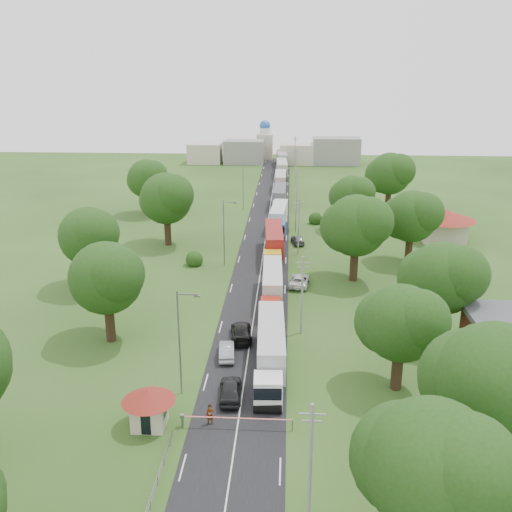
# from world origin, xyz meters

# --- Properties ---
(ground) EXTENTS (260.00, 260.00, 0.00)m
(ground) POSITION_xyz_m (0.00, 0.00, 0.00)
(ground) COLOR #254416
(ground) RESTS_ON ground
(road) EXTENTS (8.00, 200.00, 0.04)m
(road) POSITION_xyz_m (0.00, 20.00, 0.00)
(road) COLOR black
(road) RESTS_ON ground
(boom_barrier) EXTENTS (9.22, 0.35, 1.18)m
(boom_barrier) POSITION_xyz_m (-1.36, -25.00, 0.89)
(boom_barrier) COLOR slate
(boom_barrier) RESTS_ON ground
(guard_booth) EXTENTS (4.40, 4.40, 3.45)m
(guard_booth) POSITION_xyz_m (-7.20, -25.00, 2.16)
(guard_booth) COLOR #BFB99E
(guard_booth) RESTS_ON ground
(info_sign) EXTENTS (0.12, 3.10, 4.10)m
(info_sign) POSITION_xyz_m (5.20, 35.00, 3.00)
(info_sign) COLOR slate
(info_sign) RESTS_ON ground
(pole_0) EXTENTS (1.60, 0.24, 9.00)m
(pole_0) POSITION_xyz_m (5.50, -35.00, 4.68)
(pole_0) COLOR gray
(pole_0) RESTS_ON ground
(pole_1) EXTENTS (1.60, 0.24, 9.00)m
(pole_1) POSITION_xyz_m (5.50, -7.00, 4.68)
(pole_1) COLOR gray
(pole_1) RESTS_ON ground
(pole_2) EXTENTS (1.60, 0.24, 9.00)m
(pole_2) POSITION_xyz_m (5.50, 21.00, 4.68)
(pole_2) COLOR gray
(pole_2) RESTS_ON ground
(pole_3) EXTENTS (1.60, 0.24, 9.00)m
(pole_3) POSITION_xyz_m (5.50, 49.00, 4.68)
(pole_3) COLOR gray
(pole_3) RESTS_ON ground
(pole_4) EXTENTS (1.60, 0.24, 9.00)m
(pole_4) POSITION_xyz_m (5.50, 77.00, 4.68)
(pole_4) COLOR gray
(pole_4) RESTS_ON ground
(pole_5) EXTENTS (1.60, 0.24, 9.00)m
(pole_5) POSITION_xyz_m (5.50, 105.00, 4.68)
(pole_5) COLOR gray
(pole_5) RESTS_ON ground
(lamp_0) EXTENTS (2.03, 0.22, 10.00)m
(lamp_0) POSITION_xyz_m (-5.35, -20.00, 5.55)
(lamp_0) COLOR slate
(lamp_0) RESTS_ON ground
(lamp_1) EXTENTS (2.03, 0.22, 10.00)m
(lamp_1) POSITION_xyz_m (-5.35, 15.00, 5.55)
(lamp_1) COLOR slate
(lamp_1) RESTS_ON ground
(lamp_2) EXTENTS (2.03, 0.22, 10.00)m
(lamp_2) POSITION_xyz_m (-5.35, 50.00, 5.55)
(lamp_2) COLOR slate
(lamp_2) RESTS_ON ground
(tree_0) EXTENTS (8.80, 8.80, 11.07)m
(tree_0) POSITION_xyz_m (11.99, -37.84, 7.22)
(tree_0) COLOR #382616
(tree_0) RESTS_ON ground
(tree_1) EXTENTS (9.60, 9.60, 12.05)m
(tree_1) POSITION_xyz_m (17.99, -29.83, 7.85)
(tree_1) COLOR #382616
(tree_1) RESTS_ON ground
(tree_2) EXTENTS (8.00, 8.00, 10.10)m
(tree_2) POSITION_xyz_m (13.99, -17.86, 6.60)
(tree_2) COLOR #382616
(tree_2) RESTS_ON ground
(tree_3) EXTENTS (8.80, 8.80, 11.07)m
(tree_3) POSITION_xyz_m (19.99, -7.84, 7.22)
(tree_3) COLOR #382616
(tree_3) RESTS_ON ground
(tree_4) EXTENTS (9.60, 9.60, 12.05)m
(tree_4) POSITION_xyz_m (12.99, 10.17, 7.85)
(tree_4) COLOR #382616
(tree_4) RESTS_ON ground
(tree_5) EXTENTS (8.80, 8.80, 11.07)m
(tree_5) POSITION_xyz_m (21.99, 18.16, 7.22)
(tree_5) COLOR #382616
(tree_5) RESTS_ON ground
(tree_6) EXTENTS (8.00, 8.00, 10.10)m
(tree_6) POSITION_xyz_m (14.99, 35.14, 6.60)
(tree_6) COLOR #382616
(tree_6) RESTS_ON ground
(tree_7) EXTENTS (9.60, 9.60, 12.05)m
(tree_7) POSITION_xyz_m (23.99, 50.17, 7.85)
(tree_7) COLOR #382616
(tree_7) RESTS_ON ground
(tree_10) EXTENTS (8.80, 8.80, 11.07)m
(tree_10) POSITION_xyz_m (-15.01, -9.84, 7.22)
(tree_10) COLOR #382616
(tree_10) RESTS_ON ground
(tree_11) EXTENTS (8.80, 8.80, 11.07)m
(tree_11) POSITION_xyz_m (-22.01, 5.16, 7.22)
(tree_11) COLOR #382616
(tree_11) RESTS_ON ground
(tree_12) EXTENTS (9.60, 9.60, 12.05)m
(tree_12) POSITION_xyz_m (-16.01, 25.17, 7.85)
(tree_12) COLOR #382616
(tree_12) RESTS_ON ground
(tree_13) EXTENTS (8.80, 8.80, 11.07)m
(tree_13) POSITION_xyz_m (-24.01, 45.16, 7.22)
(tree_13) COLOR #382616
(tree_13) RESTS_ON ground
(house_brick) EXTENTS (8.60, 6.60, 5.20)m
(house_brick) POSITION_xyz_m (26.00, -12.00, 2.65)
(house_brick) COLOR maroon
(house_brick) RESTS_ON ground
(house_cream) EXTENTS (10.08, 10.08, 5.80)m
(house_cream) POSITION_xyz_m (30.00, 30.00, 3.64)
(house_cream) COLOR #BFB99E
(house_cream) RESTS_ON ground
(distant_town) EXTENTS (52.00, 8.00, 8.00)m
(distant_town) POSITION_xyz_m (0.68, 110.00, 3.49)
(distant_town) COLOR gray
(distant_town) RESTS_ON ground
(church) EXTENTS (5.00, 5.00, 12.30)m
(church) POSITION_xyz_m (-4.00, 118.00, 5.39)
(church) COLOR #BFB99E
(church) RESTS_ON ground
(truck_0) EXTENTS (3.04, 15.14, 4.19)m
(truck_0) POSITION_xyz_m (2.40, -15.16, 2.22)
(truck_0) COLOR white
(truck_0) RESTS_ON ground
(truck_1) EXTENTS (2.73, 14.03, 3.88)m
(truck_1) POSITION_xyz_m (2.01, 2.02, 2.06)
(truck_1) COLOR #A61F13
(truck_1) RESTS_ON ground
(truck_2) EXTENTS (3.27, 15.35, 4.24)m
(truck_2) POSITION_xyz_m (1.68, 19.71, 2.25)
(truck_2) COLOR gold
(truck_2) RESTS_ON ground
(truck_3) EXTENTS (3.24, 14.86, 4.10)m
(truck_3) POSITION_xyz_m (2.13, 35.61, 2.18)
(truck_3) COLOR #1B5BA6
(truck_3) RESTS_ON ground
(truck_4) EXTENTS (2.76, 14.74, 4.08)m
(truck_4) POSITION_xyz_m (1.95, 52.61, 2.17)
(truck_4) COLOR #ADADAD
(truck_4) RESTS_ON ground
(truck_5) EXTENTS (2.54, 14.38, 3.99)m
(truck_5) POSITION_xyz_m (1.87, 70.16, 2.12)
(truck_5) COLOR #B31E1B
(truck_5) RESTS_ON ground
(truck_6) EXTENTS (3.19, 15.21, 4.20)m
(truck_6) POSITION_xyz_m (1.93, 86.84, 2.23)
(truck_6) COLOR #225821
(truck_6) RESTS_ON ground
(truck_7) EXTENTS (3.47, 15.52, 4.28)m
(truck_7) POSITION_xyz_m (1.62, 103.66, 2.27)
(truck_7) COLOR #A9A9A9
(truck_7) RESTS_ON ground
(car_lane_front) EXTENTS (2.29, 4.98, 1.66)m
(car_lane_front) POSITION_xyz_m (-1.00, -20.53, 0.83)
(car_lane_front) COLOR black
(car_lane_front) RESTS_ON ground
(car_lane_mid) EXTENTS (1.96, 4.47, 1.43)m
(car_lane_mid) POSITION_xyz_m (-2.15, -13.00, 0.71)
(car_lane_mid) COLOR #96999E
(car_lane_mid) RESTS_ON ground
(car_lane_rear) EXTENTS (2.80, 5.67, 1.58)m
(car_lane_rear) POSITION_xyz_m (-1.00, -8.70, 0.79)
(car_lane_rear) COLOR black
(car_lane_rear) RESTS_ON ground
(car_verge_near) EXTENTS (3.07, 5.59, 1.48)m
(car_verge_near) POSITION_xyz_m (5.50, 7.52, 0.74)
(car_verge_near) COLOR silver
(car_verge_near) RESTS_ON ground
(car_verge_far) EXTENTS (2.57, 4.58, 1.47)m
(car_verge_far) POSITION_xyz_m (5.50, 26.71, 0.74)
(car_verge_far) COLOR #585B60
(car_verge_far) RESTS_ON ground
(pedestrian_near) EXTENTS (0.65, 0.43, 1.77)m
(pedestrian_near) POSITION_xyz_m (-2.28, -24.50, 0.88)
(pedestrian_near) COLOR gray
(pedestrian_near) RESTS_ON ground
(pedestrian_booth) EXTENTS (1.03, 1.05, 1.70)m
(pedestrian_booth) POSITION_xyz_m (-6.50, -26.00, 0.85)
(pedestrian_booth) COLOR gray
(pedestrian_booth) RESTS_ON ground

